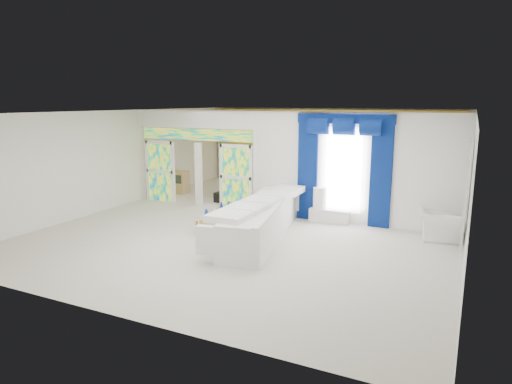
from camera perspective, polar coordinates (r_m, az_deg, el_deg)
The scene contains 22 objects.
floor at distance 12.39m, azimuth 1.15°, elevation -3.87°, with size 12.00×12.00×0.00m, color #B7AF9E.
dividing_wall at distance 12.33m, azimuth 12.28°, elevation 2.92°, with size 5.70×0.18×3.00m, color white.
dividing_header at distance 14.22m, azimuth -7.73°, elevation 9.14°, with size 4.30×0.18×0.55m, color white.
stained_panel_left at distance 15.21m, azimuth -12.06°, elevation 2.61°, with size 0.95×0.04×2.00m, color #994C3F.
stained_panel_right at distance 13.67m, azimuth -2.53°, elevation 1.87°, with size 0.95×0.04×2.00m, color #994C3F.
stained_transom at distance 14.24m, azimuth -7.68°, elevation 7.24°, with size 4.00×0.05×0.35m, color #994C3F.
window_pane at distance 12.30m, azimuth 11.03°, elevation 2.71°, with size 1.00×0.02×2.30m, color white.
blue_drape_left at distance 12.57m, azimuth 6.57°, elevation 2.80°, with size 0.55×0.10×2.80m, color #040C4D.
blue_drape_right at distance 12.07m, azimuth 15.57°, elevation 2.10°, with size 0.55×0.10×2.80m, color #040C4D.
blue_pelmet at distance 12.15m, azimuth 11.24°, elevation 9.09°, with size 2.60×0.12×0.25m, color #040C4D.
wall_mirror at distance 10.03m, azimuth 25.20°, elevation 0.44°, with size 0.04×2.70×1.90m, color white.
gold_curtains at distance 17.58m, azimuth 9.20°, elevation 5.53°, with size 9.70×0.12×2.90m, color gold.
white_sofa at distance 10.99m, azimuth 0.87°, elevation -3.61°, with size 0.95×4.42×0.84m, color silver.
coffee_table at distance 11.91m, azimuth -4.44°, elevation -3.61°, with size 0.56×1.69×0.38m, color gold.
console_table at distance 12.53m, azimuth 9.33°, elevation -2.98°, with size 1.10×0.35×0.37m, color silver.
table_lamp at distance 12.51m, azimuth 8.08°, elevation -0.74°, with size 0.36×0.36×0.58m, color silver.
armchair at distance 11.79m, azimuth 22.13°, elevation -3.83°, with size 1.05×0.92×0.68m, color silver.
grand_piano at distance 16.04m, azimuth -0.70°, elevation 1.32°, with size 1.36×1.78×0.90m, color black.
piano_bench at distance 14.71m, azimuth -3.46°, elevation -0.78°, with size 0.97×0.38×0.32m, color black.
tv_console at distance 16.45m, azimuth -9.65°, elevation 1.25°, with size 0.55×0.50×0.80m, color tan.
chandelier at distance 16.02m, azimuth -1.29°, elevation 9.23°, with size 0.60×0.60×0.60m, color gold.
decanters at distance 11.81m, azimuth -4.60°, elevation -2.36°, with size 0.23×1.25×0.25m.
Camera 1 is at (4.94, -10.88, 3.28)m, focal length 31.53 mm.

